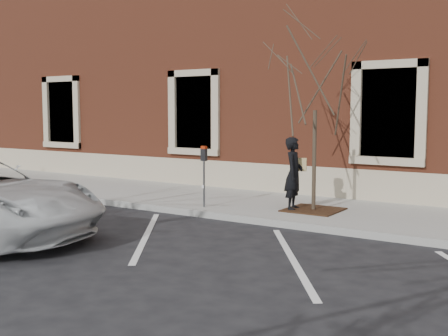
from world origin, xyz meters
The scene contains 9 objects.
ground centered at (0.00, 0.00, 0.00)m, with size 120.00×120.00×0.00m, color #28282B.
sidewalk_near centered at (0.00, 1.75, 0.07)m, with size 40.00×3.50×0.15m, color #A29F99.
curb_near centered at (0.00, -0.05, 0.07)m, with size 40.00×0.12×0.15m, color #9E9E99.
parking_stripes centered at (0.00, -2.20, 0.00)m, with size 28.00×4.40×0.01m, color silver, non-canonical shape.
building_civic centered at (0.00, 7.74, 4.00)m, with size 40.00×8.62×8.00m.
man centered at (1.53, 1.23, 1.00)m, with size 0.62×0.41×1.70m, color black.
parking_meter centered at (-0.43, 0.38, 1.17)m, with size 0.13×0.10×1.47m.
tree_grate centered at (1.96, 1.41, 0.17)m, with size 1.21×1.21×0.03m, color #382411.
sapling centered at (1.96, 1.41, 3.10)m, with size 2.53×2.53×4.21m.
Camera 1 is at (7.28, -10.48, 2.47)m, focal length 45.00 mm.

